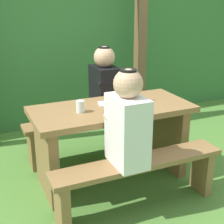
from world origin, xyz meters
TOP-DOWN VIEW (x-y plane):
  - ground_plane at (0.00, 0.00)m, footprint 12.00×12.00m
  - hedge_backdrop at (0.00, 1.99)m, footprint 6.40×0.94m
  - pergola_post_right at (0.93, 1.21)m, footprint 0.12×0.12m
  - picnic_table at (0.00, 0.00)m, footprint 1.40×0.64m
  - bench_near at (0.00, -0.51)m, footprint 1.40×0.24m
  - bench_far at (0.00, 0.51)m, footprint 1.40×0.24m
  - person_white_shirt at (-0.11, -0.51)m, footprint 0.25×0.35m
  - person_black_coat at (0.15, 0.51)m, footprint 0.25×0.35m
  - drinking_glass at (-0.30, -0.02)m, footprint 0.07×0.07m
  - bottle_left at (0.25, 0.03)m, footprint 0.06×0.06m
  - bottle_right at (0.16, -0.01)m, footprint 0.06×0.06m
  - cell_phone at (-0.05, 0.09)m, footprint 0.10×0.15m

SIDE VIEW (x-z plane):
  - ground_plane at x=0.00m, z-range 0.00..0.00m
  - bench_near at x=0.00m, z-range 0.09..0.52m
  - bench_far at x=0.00m, z-range 0.09..0.52m
  - picnic_table at x=0.00m, z-range 0.13..0.84m
  - cell_phone at x=-0.05m, z-range 0.71..0.72m
  - drinking_glass at x=-0.30m, z-range 0.71..0.81m
  - person_white_shirt at x=-0.11m, z-range 0.40..1.12m
  - person_black_coat at x=0.15m, z-range 0.40..1.12m
  - bottle_left at x=0.25m, z-range 0.68..0.91m
  - bottle_right at x=0.16m, z-range 0.68..0.92m
  - pergola_post_right at x=0.93m, z-range 0.00..1.99m
  - hedge_backdrop at x=0.00m, z-range 0.00..2.04m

